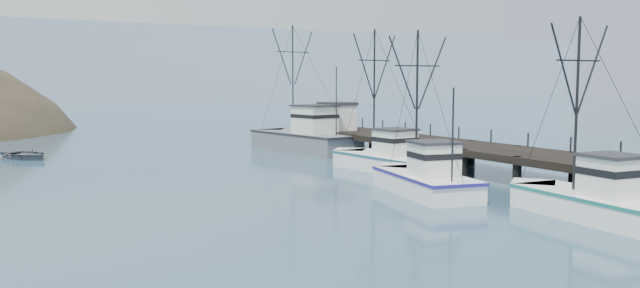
# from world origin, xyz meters

# --- Properties ---
(ground) EXTENTS (400.00, 400.00, 0.00)m
(ground) POSITION_xyz_m (0.00, 0.00, 0.00)
(ground) COLOR #2F4F69
(ground) RESTS_ON ground
(pier) EXTENTS (6.00, 44.00, 2.00)m
(pier) POSITION_xyz_m (14.00, 16.00, 1.69)
(pier) COLOR black
(pier) RESTS_ON ground
(distant_ridge) EXTENTS (360.00, 40.00, 26.00)m
(distant_ridge) POSITION_xyz_m (10.00, 170.00, 0.00)
(distant_ridge) COLOR #9EB2C6
(distant_ridge) RESTS_ON ground
(trawler_near) EXTENTS (3.93, 10.03, 10.31)m
(trawler_near) POSITION_xyz_m (7.78, -2.19, 0.82)
(trawler_near) COLOR white
(trawler_near) RESTS_ON ground
(trawler_mid) EXTENTS (4.98, 10.22, 10.22)m
(trawler_mid) POSITION_xyz_m (4.78, 7.20, 0.82)
(trawler_mid) COLOR white
(trawler_mid) RESTS_ON ground
(trawler_far) EXTENTS (4.37, 10.90, 11.15)m
(trawler_far) POSITION_xyz_m (8.35, 16.87, 0.82)
(trawler_far) COLOR white
(trawler_far) RESTS_ON ground
(work_vessel) EXTENTS (6.62, 15.28, 12.77)m
(work_vessel) POSITION_xyz_m (9.19, 32.28, 1.23)
(work_vessel) COLOR slate
(work_vessel) RESTS_ON ground
(pier_shed) EXTENTS (3.00, 3.20, 2.80)m
(pier_shed) POSITION_xyz_m (12.50, 30.98, 3.42)
(pier_shed) COLOR silver
(pier_shed) RESTS_ON pier
(pickup_truck) EXTENTS (5.25, 3.13, 1.37)m
(pickup_truck) POSITION_xyz_m (13.21, 34.00, 2.68)
(pickup_truck) COLOR silver
(pickup_truck) RESTS_ON pier
(motorboat) EXTENTS (6.01, 6.60, 1.12)m
(motorboat) POSITION_xyz_m (-15.44, 37.75, 0.00)
(motorboat) COLOR #54575E
(motorboat) RESTS_ON ground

